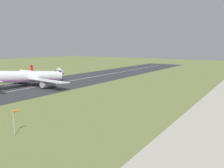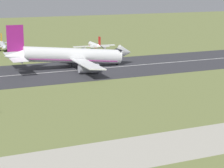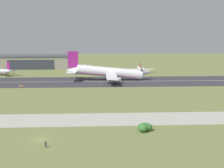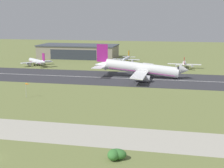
{
  "view_description": "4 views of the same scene",
  "coord_description": "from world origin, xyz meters",
  "px_view_note": "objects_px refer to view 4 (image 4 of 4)",
  "views": [
    {
      "loc": [
        -45.88,
        9.51,
        20.62
      ],
      "look_at": [
        26.99,
        59.14,
        5.68
      ],
      "focal_mm": 35.0,
      "sensor_mm": 36.0,
      "label": 1
    },
    {
      "loc": [
        -31.05,
        -55.27,
        33.77
      ],
      "look_at": [
        18.54,
        58.35,
        5.0
      ],
      "focal_mm": 70.0,
      "sensor_mm": 36.0,
      "label": 2
    },
    {
      "loc": [
        15.2,
        -83.32,
        28.62
      ],
      "look_at": [
        22.57,
        53.4,
        6.78
      ],
      "focal_mm": 50.0,
      "sensor_mm": 36.0,
      "label": 3
    },
    {
      "loc": [
        42.53,
        -61.99,
        33.12
      ],
      "look_at": [
        15.65,
        69.25,
        4.48
      ],
      "focal_mm": 50.0,
      "sensor_mm": 36.0,
      "label": 4
    }
  ],
  "objects_px": {
    "shrub_clump": "(116,154)",
    "airplane_landing": "(141,69)",
    "airplane_parked_west": "(184,64)",
    "airplane_parked_centre": "(126,59)",
    "windsock_pole": "(28,85)",
    "airplane_parked_east": "(37,61)"
  },
  "relations": [
    {
      "from": "airplane_landing",
      "to": "windsock_pole",
      "type": "relative_size",
      "value": 8.62
    },
    {
      "from": "airplane_landing",
      "to": "windsock_pole",
      "type": "xyz_separation_m",
      "value": [
        -41.48,
        -55.06,
        0.54
      ]
    },
    {
      "from": "airplane_landing",
      "to": "airplane_parked_west",
      "type": "distance_m",
      "value": 45.29
    },
    {
      "from": "airplane_parked_centre",
      "to": "shrub_clump",
      "type": "relative_size",
      "value": 4.67
    },
    {
      "from": "airplane_landing",
      "to": "shrub_clump",
      "type": "height_order",
      "value": "airplane_landing"
    },
    {
      "from": "airplane_parked_centre",
      "to": "windsock_pole",
      "type": "distance_m",
      "value": 115.61
    },
    {
      "from": "shrub_clump",
      "to": "airplane_parked_centre",
      "type": "bearing_deg",
      "value": 98.13
    },
    {
      "from": "airplane_parked_west",
      "to": "windsock_pole",
      "type": "relative_size",
      "value": 3.53
    },
    {
      "from": "airplane_parked_centre",
      "to": "windsock_pole",
      "type": "height_order",
      "value": "airplane_parked_centre"
    },
    {
      "from": "airplane_landing",
      "to": "airplane_parked_west",
      "type": "relative_size",
      "value": 2.45
    },
    {
      "from": "airplane_parked_east",
      "to": "shrub_clump",
      "type": "relative_size",
      "value": 5.36
    },
    {
      "from": "airplane_parked_west",
      "to": "shrub_clump",
      "type": "bearing_deg",
      "value": -97.5
    },
    {
      "from": "airplane_parked_centre",
      "to": "windsock_pole",
      "type": "bearing_deg",
      "value": -101.95
    },
    {
      "from": "airplane_landing",
      "to": "airplane_parked_east",
      "type": "bearing_deg",
      "value": 159.46
    },
    {
      "from": "shrub_clump",
      "to": "airplane_landing",
      "type": "bearing_deg",
      "value": 93.12
    },
    {
      "from": "shrub_clump",
      "to": "windsock_pole",
      "type": "distance_m",
      "value": 68.83
    },
    {
      "from": "airplane_landing",
      "to": "airplane_parked_west",
      "type": "bearing_deg",
      "value": 57.13
    },
    {
      "from": "airplane_parked_west",
      "to": "windsock_pole",
      "type": "height_order",
      "value": "airplane_parked_west"
    },
    {
      "from": "airplane_parked_centre",
      "to": "windsock_pole",
      "type": "relative_size",
      "value": 3.34
    },
    {
      "from": "airplane_parked_west",
      "to": "shrub_clump",
      "type": "height_order",
      "value": "airplane_parked_west"
    },
    {
      "from": "airplane_parked_east",
      "to": "airplane_parked_west",
      "type": "bearing_deg",
      "value": 5.35
    },
    {
      "from": "airplane_parked_east",
      "to": "windsock_pole",
      "type": "distance_m",
      "value": 90.61
    }
  ]
}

